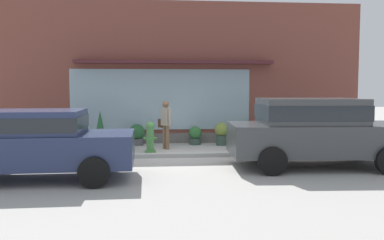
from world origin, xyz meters
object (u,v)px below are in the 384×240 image
(potted_plant_by_entrance, at_px, (39,135))
(potted_plant_trailing_edge, at_px, (195,135))
(potted_plant_window_right, at_px, (100,129))
(potted_plant_window_left, at_px, (137,134))
(parked_car_dark_gray, at_px, (314,129))
(pedestrian_with_handbag, at_px, (165,121))
(fire_hydrant, at_px, (150,137))
(potted_plant_doorstep, at_px, (246,132))
(parked_car_navy, at_px, (37,140))
(potted_plant_window_center, at_px, (278,126))
(potted_plant_low_front, at_px, (221,133))

(potted_plant_by_entrance, xyz_separation_m, potted_plant_trailing_edge, (5.40, 0.02, -0.08))
(potted_plant_window_right, distance_m, potted_plant_window_left, 1.28)
(parked_car_dark_gray, relative_size, potted_plant_window_right, 3.63)
(pedestrian_with_handbag, distance_m, potted_plant_window_left, 1.50)
(fire_hydrant, distance_m, potted_plant_doorstep, 3.83)
(potted_plant_by_entrance, bearing_deg, fire_hydrant, -23.36)
(potted_plant_by_entrance, bearing_deg, parked_car_dark_gray, -29.12)
(parked_car_navy, relative_size, potted_plant_window_center, 2.97)
(potted_plant_by_entrance, bearing_deg, potted_plant_doorstep, 0.24)
(fire_hydrant, relative_size, potted_plant_window_left, 1.30)
(potted_plant_window_left, height_order, potted_plant_window_center, potted_plant_window_center)
(potted_plant_low_front, xyz_separation_m, potted_plant_trailing_edge, (-0.90, 0.26, -0.10))
(fire_hydrant, bearing_deg, potted_plant_window_center, 19.19)
(fire_hydrant, height_order, parked_car_navy, parked_car_navy)
(parked_car_navy, height_order, potted_plant_window_center, parked_car_navy)
(potted_plant_low_front, height_order, potted_plant_doorstep, potted_plant_doorstep)
(potted_plant_window_center, distance_m, potted_plant_doorstep, 1.17)
(parked_car_navy, xyz_separation_m, potted_plant_doorstep, (5.86, 5.32, -0.46))
(parked_car_navy, xyz_separation_m, potted_plant_window_center, (7.01, 5.24, -0.23))
(potted_plant_by_entrance, xyz_separation_m, potted_plant_window_right, (2.11, -0.26, 0.19))
(potted_plant_low_front, distance_m, potted_plant_window_right, 4.20)
(fire_hydrant, relative_size, potted_plant_low_front, 1.21)
(parked_car_dark_gray, bearing_deg, potted_plant_window_left, 139.23)
(pedestrian_with_handbag, distance_m, parked_car_dark_gray, 5.07)
(potted_plant_doorstep, bearing_deg, potted_plant_window_left, 179.79)
(potted_plant_low_front, bearing_deg, potted_plant_trailing_edge, 164.24)
(parked_car_navy, bearing_deg, potted_plant_low_front, 44.81)
(fire_hydrant, relative_size, pedestrian_with_handbag, 0.61)
(parked_car_dark_gray, height_order, potted_plant_window_right, parked_car_dark_gray)
(pedestrian_with_handbag, relative_size, potted_plant_trailing_edge, 2.46)
(pedestrian_with_handbag, xyz_separation_m, potted_plant_by_entrance, (-4.32, 0.96, -0.51))
(fire_hydrant, distance_m, pedestrian_with_handbag, 0.95)
(potted_plant_trailing_edge, height_order, potted_plant_doorstep, potted_plant_doorstep)
(fire_hydrant, distance_m, parked_car_dark_gray, 5.05)
(potted_plant_window_right, bearing_deg, potted_plant_window_left, 14.02)
(pedestrian_with_handbag, relative_size, potted_plant_window_right, 1.28)
(parked_car_navy, height_order, potted_plant_by_entrance, parked_car_navy)
(potted_plant_window_right, bearing_deg, parked_car_dark_gray, -35.43)
(potted_plant_low_front, height_order, potted_plant_window_center, potted_plant_window_center)
(pedestrian_with_handbag, relative_size, potted_plant_low_front, 2.00)
(potted_plant_window_left, bearing_deg, parked_car_dark_gray, -44.00)
(pedestrian_with_handbag, height_order, potted_plant_doorstep, pedestrian_with_handbag)
(pedestrian_with_handbag, xyz_separation_m, potted_plant_doorstep, (2.94, 0.99, -0.51))
(fire_hydrant, xyz_separation_m, potted_plant_trailing_edge, (1.58, 1.67, -0.16))
(potted_plant_trailing_edge, bearing_deg, parked_car_dark_gray, -59.91)
(pedestrian_with_handbag, relative_size, potted_plant_doorstep, 1.98)
(potted_plant_window_right, bearing_deg, potted_plant_trailing_edge, 4.91)
(parked_car_dark_gray, bearing_deg, potted_plant_by_entrance, 154.11)
(fire_hydrant, height_order, parked_car_dark_gray, parked_car_dark_gray)
(parked_car_dark_gray, bearing_deg, fire_hydrant, 149.35)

